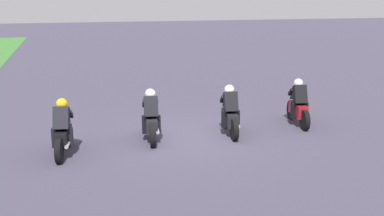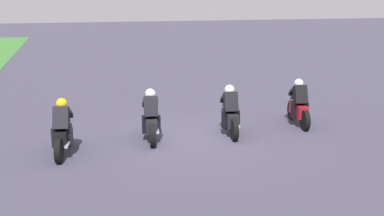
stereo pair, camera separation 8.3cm
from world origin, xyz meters
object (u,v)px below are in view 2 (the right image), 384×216
rider_lane_d (63,132)px  rider_lane_a (299,106)px  rider_lane_c (151,119)px  rider_lane_b (230,114)px

rider_lane_d → rider_lane_a: bearing=-73.1°
rider_lane_c → rider_lane_d: size_ratio=1.00×
rider_lane_a → rider_lane_b: (-0.42, 2.53, 0.00)m
rider_lane_a → rider_lane_d: bearing=107.4°
rider_lane_a → rider_lane_c: (-0.39, 4.97, 0.00)m
rider_lane_d → rider_lane_b: bearing=-73.8°
rider_lane_a → rider_lane_b: same height
rider_lane_a → rider_lane_b: bearing=108.9°
rider_lane_b → rider_lane_c: 2.44m
rider_lane_a → rider_lane_c: same height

